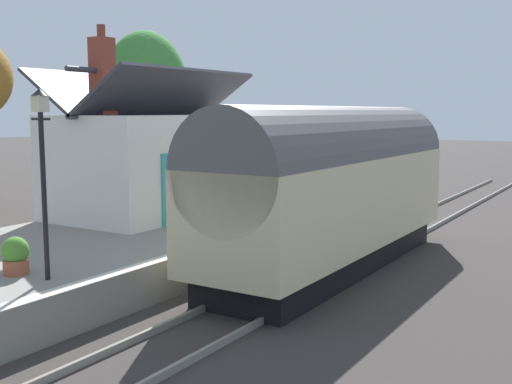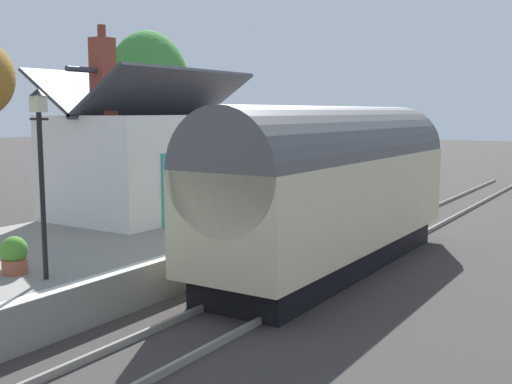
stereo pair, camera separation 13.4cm
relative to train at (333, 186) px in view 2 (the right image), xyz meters
The scene contains 12 objects.
ground_plane 2.98m from the train, 153.22° to the left, with size 160.00×160.00×0.00m, color #383330.
platform 5.76m from the train, 108.92° to the left, with size 32.00×6.58×0.90m, color gray.
platform_edge_coping 3.03m from the train, 130.57° to the left, with size 32.00×0.36×0.02m, color beige.
rail_near 2.88m from the train, 157.92° to the right, with size 52.00×0.08×0.14m, color gray.
rail_far 2.88m from the train, 158.02° to the left, with size 52.00×0.08×0.14m, color gray.
train is the anchor object (origin of this frame).
station_building 6.53m from the train, 90.52° to the left, with size 6.20×4.14×5.75m.
bench_mid_platform 8.48m from the train, 33.87° to the left, with size 1.41×0.47×0.88m.
planter_bench_right 8.05m from the train, 152.17° to the left, with size 0.54×0.54×0.78m.
planter_under_sign 3.35m from the train, 49.68° to the left, with size 0.64×0.64×0.93m.
lamp_post_platform 7.67m from the train, 157.65° to the left, with size 0.32×0.50×3.72m.
tree_mid_background 20.71m from the train, 55.71° to the left, with size 4.81×4.54×8.64m.
Camera 2 is at (-13.00, -7.90, 4.18)m, focal length 43.37 mm.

